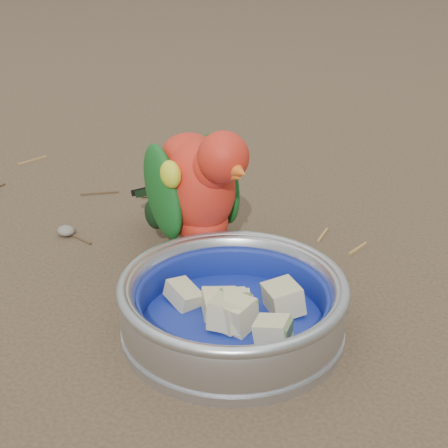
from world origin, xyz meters
The scene contains 6 objects.
ground centered at (0.00, 0.00, 0.00)m, with size 60.00×60.00×0.00m, color #4A3828.
food_bowl centered at (0.10, 0.07, 0.01)m, with size 0.22×0.22×0.02m, color #B2B2BA.
bowl_wall centered at (0.10, 0.07, 0.04)m, with size 0.22×0.22×0.04m, color #B2B2BA, non-canonical shape.
fruit_wedges centered at (0.10, 0.07, 0.03)m, with size 0.13×0.13×0.03m, color #C9BC8C, non-canonical shape.
lory_parrot centered at (0.00, 0.17, 0.09)m, with size 0.10×0.21×0.17m, color red, non-canonical shape.
ground_debris centered at (-0.01, 0.01, 0.00)m, with size 0.90×0.80×0.01m, color olive, non-canonical shape.
Camera 1 is at (0.39, -0.43, 0.40)m, focal length 55.00 mm.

